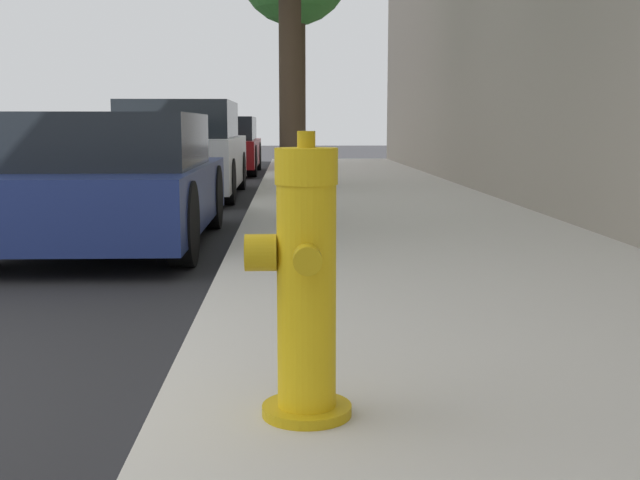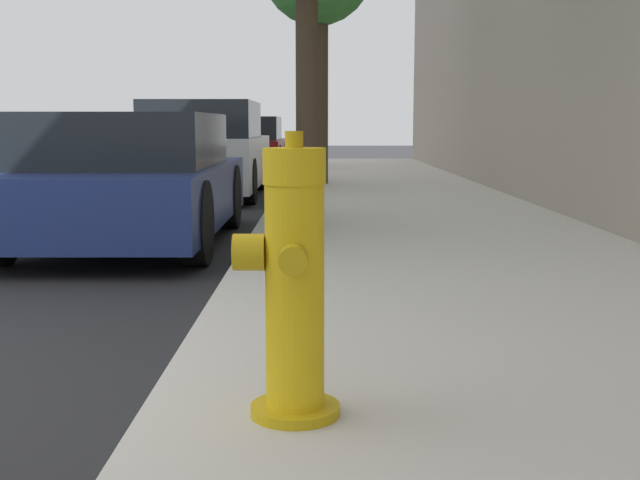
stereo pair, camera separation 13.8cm
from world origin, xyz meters
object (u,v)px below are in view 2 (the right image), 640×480
at_px(fire_hydrant, 292,286).
at_px(parked_car_mid, 204,151).
at_px(parked_car_far, 243,146).
at_px(parked_car_near, 127,181).

bearing_deg(fire_hydrant, parked_car_mid, 99.71).
bearing_deg(parked_car_far, parked_car_near, -90.25).
distance_m(fire_hydrant, parked_car_near, 5.19).
relative_size(fire_hydrant, parked_car_mid, 0.22).
distance_m(parked_car_near, parked_car_far, 11.09).
xyz_separation_m(fire_hydrant, parked_car_near, (-1.70, 4.90, 0.01)).
bearing_deg(parked_car_near, fire_hydrant, -70.81).
bearing_deg(fire_hydrant, parked_car_far, 95.91).
bearing_deg(parked_car_far, fire_hydrant, -84.09).
height_order(fire_hydrant, parked_car_near, parked_car_near).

